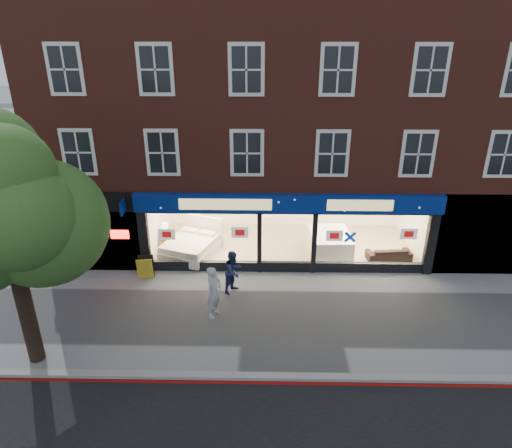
{
  "coord_description": "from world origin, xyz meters",
  "views": [
    {
      "loc": [
        -0.88,
        -12.71,
        9.02
      ],
      "look_at": [
        -1.17,
        2.5,
        2.28
      ],
      "focal_mm": 32.0,
      "sensor_mm": 36.0,
      "label": 1
    }
  ],
  "objects_px": {
    "a_board": "(146,268)",
    "pedestrian_blue": "(233,272)",
    "display_bed": "(192,245)",
    "sofa": "(389,253)",
    "pedestrian_grey": "(214,292)",
    "mattress_stack": "(330,242)"
  },
  "relations": [
    {
      "from": "mattress_stack",
      "to": "pedestrian_grey",
      "type": "relative_size",
      "value": 1.19
    },
    {
      "from": "pedestrian_blue",
      "to": "sofa",
      "type": "bearing_deg",
      "value": -34.58
    },
    {
      "from": "sofa",
      "to": "pedestrian_grey",
      "type": "height_order",
      "value": "pedestrian_grey"
    },
    {
      "from": "sofa",
      "to": "a_board",
      "type": "distance_m",
      "value": 9.75
    },
    {
      "from": "display_bed",
      "to": "pedestrian_grey",
      "type": "height_order",
      "value": "pedestrian_grey"
    },
    {
      "from": "display_bed",
      "to": "sofa",
      "type": "distance_m",
      "value": 8.15
    },
    {
      "from": "mattress_stack",
      "to": "pedestrian_grey",
      "type": "xyz_separation_m",
      "value": [
        -4.42,
        -4.59,
        0.39
      ]
    },
    {
      "from": "pedestrian_grey",
      "to": "pedestrian_blue",
      "type": "height_order",
      "value": "pedestrian_grey"
    },
    {
      "from": "a_board",
      "to": "pedestrian_grey",
      "type": "height_order",
      "value": "pedestrian_grey"
    },
    {
      "from": "sofa",
      "to": "a_board",
      "type": "relative_size",
      "value": 1.96
    },
    {
      "from": "mattress_stack",
      "to": "a_board",
      "type": "xyz_separation_m",
      "value": [
        -7.3,
        -2.22,
        -0.05
      ]
    },
    {
      "from": "mattress_stack",
      "to": "sofa",
      "type": "distance_m",
      "value": 2.44
    },
    {
      "from": "display_bed",
      "to": "pedestrian_grey",
      "type": "distance_m",
      "value": 4.53
    },
    {
      "from": "pedestrian_blue",
      "to": "a_board",
      "type": "bearing_deg",
      "value": 110.46
    },
    {
      "from": "sofa",
      "to": "pedestrian_blue",
      "type": "distance_m",
      "value": 6.66
    },
    {
      "from": "a_board",
      "to": "pedestrian_grey",
      "type": "xyz_separation_m",
      "value": [
        2.88,
        -2.38,
        0.45
      ]
    },
    {
      "from": "display_bed",
      "to": "a_board",
      "type": "relative_size",
      "value": 3.09
    },
    {
      "from": "a_board",
      "to": "pedestrian_blue",
      "type": "bearing_deg",
      "value": -23.24
    },
    {
      "from": "mattress_stack",
      "to": "a_board",
      "type": "bearing_deg",
      "value": -163.11
    },
    {
      "from": "display_bed",
      "to": "pedestrian_grey",
      "type": "xyz_separation_m",
      "value": [
        1.39,
        -4.29,
        0.44
      ]
    },
    {
      "from": "mattress_stack",
      "to": "sofa",
      "type": "height_order",
      "value": "mattress_stack"
    },
    {
      "from": "display_bed",
      "to": "a_board",
      "type": "xyz_separation_m",
      "value": [
        -1.49,
        -1.91,
        -0.01
      ]
    }
  ]
}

